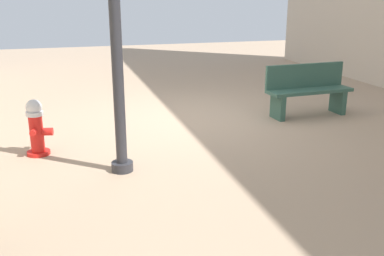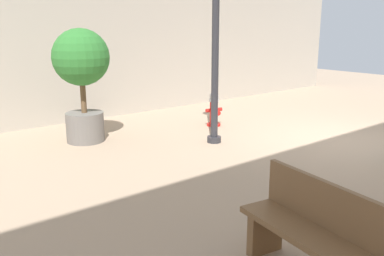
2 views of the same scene
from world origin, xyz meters
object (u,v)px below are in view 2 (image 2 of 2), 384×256
(planter_tree, at_px, (82,71))
(street_lamp, at_px, (216,14))
(fire_hydrant, at_px, (214,109))
(bench_far, at_px, (315,232))

(planter_tree, height_order, street_lamp, street_lamp)
(fire_hydrant, height_order, street_lamp, street_lamp)
(fire_hydrant, bearing_deg, street_lamp, 138.42)
(planter_tree, distance_m, street_lamp, 2.84)
(bench_far, relative_size, planter_tree, 0.70)
(bench_far, distance_m, planter_tree, 5.89)
(bench_far, bearing_deg, fire_hydrant, -33.20)
(fire_hydrant, relative_size, street_lamp, 0.20)
(planter_tree, bearing_deg, street_lamp, -130.57)
(street_lamp, bearing_deg, fire_hydrant, -41.58)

